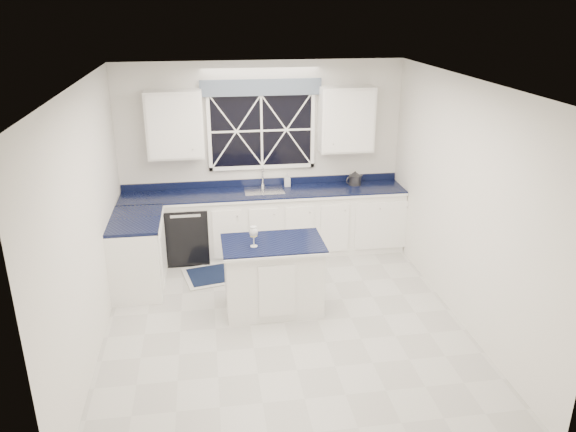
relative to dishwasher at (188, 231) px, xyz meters
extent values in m
plane|color=#B7B7B2|center=(1.10, -1.95, -0.41)|extent=(4.50, 4.50, 0.00)
cube|color=silver|center=(1.10, 0.30, 0.94)|extent=(4.00, 0.10, 2.70)
cube|color=white|center=(1.10, 0.00, 0.04)|extent=(3.98, 0.60, 0.90)
cube|color=white|center=(-0.60, -0.80, 0.04)|extent=(0.60, 1.00, 0.90)
cube|color=black|center=(1.10, 0.00, 0.51)|extent=(3.98, 0.64, 0.04)
cube|color=black|center=(0.00, 0.00, 0.00)|extent=(0.60, 0.58, 0.82)
cube|color=black|center=(1.10, 0.27, 1.34)|extent=(1.40, 0.02, 1.00)
cube|color=slate|center=(1.10, 0.21, 1.94)|extent=(1.65, 0.04, 0.22)
cube|color=white|center=(-0.07, 0.13, 1.49)|extent=(0.75, 0.34, 0.90)
cube|color=white|center=(2.28, 0.13, 1.49)|extent=(0.75, 0.34, 0.90)
cylinder|color=silver|center=(1.10, 0.22, 0.55)|extent=(0.05, 0.05, 0.04)
cylinder|color=silver|center=(1.10, 0.22, 0.69)|extent=(0.02, 0.02, 0.28)
cylinder|color=silver|center=(1.10, 0.13, 0.82)|extent=(0.02, 0.18, 0.02)
cube|color=white|center=(1.02, -1.60, 0.00)|extent=(1.11, 0.66, 0.83)
cube|color=black|center=(1.02, -1.60, 0.44)|extent=(1.17, 0.71, 0.04)
cube|color=#B7B7B2|center=(0.49, -0.60, -0.40)|extent=(1.21, 0.88, 0.01)
cube|color=black|center=(0.49, -0.60, -0.39)|extent=(1.06, 0.74, 0.01)
cylinder|color=#303032|center=(2.43, 0.11, 0.60)|extent=(0.23, 0.23, 0.14)
cone|color=#303032|center=(2.43, 0.11, 0.71)|extent=(0.19, 0.19, 0.06)
torus|color=#303032|center=(2.35, 0.08, 0.61)|extent=(0.12, 0.06, 0.12)
cylinder|color=#303032|center=(2.53, 0.15, 0.62)|extent=(0.07, 0.04, 0.09)
cylinder|color=silver|center=(0.79, -1.69, 0.46)|extent=(0.08, 0.08, 0.01)
cylinder|color=silver|center=(0.79, -1.69, 0.53)|extent=(0.01, 0.01, 0.13)
ellipsoid|color=silver|center=(0.79, -1.69, 0.63)|extent=(0.10, 0.10, 0.13)
cylinder|color=#CFC56D|center=(0.79, -1.69, 0.61)|extent=(0.08, 0.08, 0.05)
imported|color=silver|center=(1.45, 0.19, 0.62)|extent=(0.09, 0.09, 0.19)
camera|label=1|loc=(0.32, -7.43, 3.04)|focal=35.00mm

